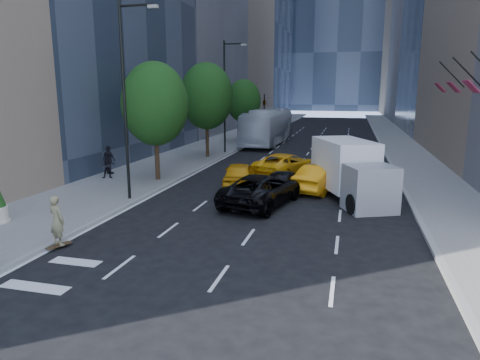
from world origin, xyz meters
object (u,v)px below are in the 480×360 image
(city_bus, at_px, (268,127))
(box_truck, at_px, (350,170))
(black_sedan_mercedes, at_px, (284,182))
(skateboarder, at_px, (57,224))
(black_sedan_lincoln, at_px, (262,190))

(city_bus, height_order, box_truck, city_bus)
(black_sedan_mercedes, bearing_deg, skateboarder, 66.37)
(skateboarder, relative_size, black_sedan_mercedes, 0.43)
(city_bus, xyz_separation_m, box_truck, (8.97, -22.97, -0.30))
(black_sedan_lincoln, relative_size, box_truck, 0.84)
(black_sedan_mercedes, distance_m, box_truck, 3.85)
(black_sedan_mercedes, distance_m, city_bus, 23.06)
(city_bus, relative_size, box_truck, 1.96)
(city_bus, bearing_deg, skateboarder, -91.50)
(black_sedan_mercedes, xyz_separation_m, box_truck, (3.68, -0.56, 0.95))
(black_sedan_mercedes, relative_size, city_bus, 0.32)
(black_sedan_lincoln, bearing_deg, box_truck, -137.93)
(skateboarder, relative_size, city_bus, 0.14)
(black_sedan_mercedes, relative_size, box_truck, 0.64)
(black_sedan_lincoln, bearing_deg, skateboarder, 65.67)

